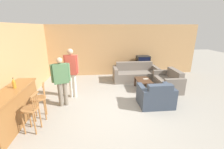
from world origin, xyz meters
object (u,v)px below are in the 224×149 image
Objects in this scene: bar_chair_mid at (39,100)px; book_on_table at (146,79)px; armchair_near at (156,97)px; coffee_table at (143,81)px; bar_chair_near at (31,111)px; tv_unit at (142,71)px; couch_far at (135,74)px; bottle at (14,83)px; person_by_window at (72,70)px; tv at (143,61)px; person_by_counter at (61,79)px; loveseat_right at (168,82)px.

book_on_table is at bearing 26.36° from bar_chair_mid.
coffee_table is at bearing 90.65° from armchair_near.
tv_unit is at bearing 45.98° from bar_chair_near.
book_on_table is (0.11, 0.05, 0.08)m from coffee_table.
couch_far is 1.11m from coffee_table.
person_by_window is (1.26, 1.31, -0.05)m from bottle.
bar_chair_near reaches higher than book_on_table.
person_by_window reaches higher than bar_chair_mid.
tv is (0.00, -0.00, 0.53)m from tv_unit.
couch_far is at bearing -128.18° from tv_unit.
coffee_table is 1.95m from tv.
bar_chair_mid is 0.63× the size of person_by_counter.
loveseat_right is 1.98m from tv_unit.
tv is 1.86m from book_on_table.
tv reaches higher than book_on_table.
bar_chair_mid reaches higher than book_on_table.
person_by_window is at bearing 68.93° from bar_chair_near.
bar_chair_mid reaches higher than couch_far.
bar_chair_mid is at bearing -153.59° from coffee_table.
bottle is (-3.95, -2.85, 0.78)m from couch_far.
tv_unit is 0.62× the size of person_by_counter.
tv reaches higher than couch_far.
couch_far is 1.04m from tv.
loveseat_right is at bearing -7.23° from book_on_table.
bar_chair_near is at bearing -146.69° from coffee_table.
bar_chair_near is 5.03m from loveseat_right.
couch_far is at bearing -128.30° from tv.
tv_unit is 0.53m from tv.
bottle reaches higher than tv_unit.
armchair_near is at bearing -98.81° from tv_unit.
bar_chair_mid is 0.77m from bottle.
armchair_near is at bearing -89.35° from coffee_table.
loveseat_right is 2.00× the size of tv.
bar_chair_near reaches higher than coffee_table.
couch_far reaches higher than armchair_near.
person_by_counter is at bearing -160.68° from book_on_table.
person_by_counter is (0.47, 0.68, 0.36)m from bar_chair_mid.
tv reaches higher than bar_chair_mid.
tv is 4.53m from person_by_counter.
person_by_window is at bearing -150.15° from couch_far.
armchair_near is at bearing -5.85° from person_by_counter.
loveseat_right is 1.05m from coffee_table.
armchair_near is at bearing 15.00° from bar_chair_near.
bar_chair_near is 0.95× the size of armchair_near.
bottle reaches higher than tv.
tv is 3.99m from person_by_window.
coffee_table is (3.47, 2.28, -0.19)m from bar_chair_near.
coffee_table is 0.54× the size of person_by_counter.
bar_chair_near reaches higher than tv_unit.
bar_chair_mid is 0.57× the size of person_by_window.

